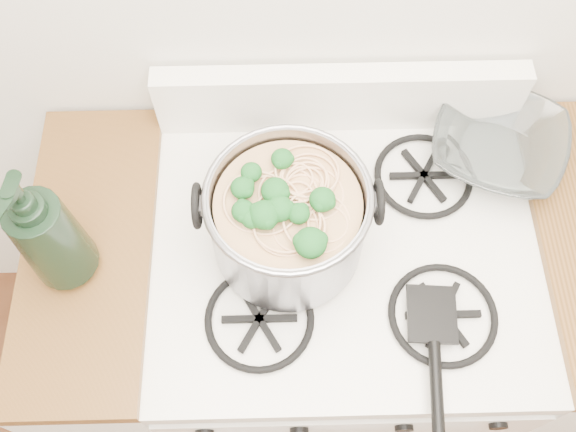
{
  "coord_description": "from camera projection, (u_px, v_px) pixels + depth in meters",
  "views": [
    {
      "loc": [
        -0.13,
        0.74,
        2.05
      ],
      "look_at": [
        -0.11,
        1.26,
        1.04
      ],
      "focal_mm": 40.0,
      "sensor_mm": 36.0,
      "label": 1
    }
  ],
  "objects": [
    {
      "name": "bottle",
      "position": [
        44.0,
        230.0,
        1.08
      ],
      "size": [
        0.14,
        0.14,
        0.31
      ],
      "primitive_type": "imported",
      "rotation": [
        0.0,
        0.0,
        -0.18
      ],
      "color": "black",
      "rests_on": "counter_left"
    },
    {
      "name": "glass_bowl",
      "position": [
        495.0,
        150.0,
        1.32
      ],
      "size": [
        0.14,
        0.14,
        0.03
      ],
      "primitive_type": "imported",
      "rotation": [
        0.0,
        0.0,
        -0.39
      ],
      "color": "white",
      "rests_on": "gas_range"
    },
    {
      "name": "spatula",
      "position": [
        433.0,
        313.0,
        1.16
      ],
      "size": [
        0.31,
        0.33,
        0.02
      ],
      "primitive_type": null,
      "rotation": [
        0.0,
        0.0,
        -0.08
      ],
      "color": "black",
      "rests_on": "gas_range"
    },
    {
      "name": "counter_left",
      "position": [
        136.0,
        321.0,
        1.65
      ],
      "size": [
        0.25,
        0.65,
        0.92
      ],
      "color": "silver",
      "rests_on": "ground"
    },
    {
      "name": "gas_range",
      "position": [
        331.0,
        321.0,
        1.67
      ],
      "size": [
        0.76,
        0.66,
        0.92
      ],
      "color": "white",
      "rests_on": "ground"
    },
    {
      "name": "stock_pot",
      "position": [
        288.0,
        221.0,
        1.16
      ],
      "size": [
        0.32,
        0.29,
        0.2
      ],
      "color": "gray",
      "rests_on": "gas_range"
    }
  ]
}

